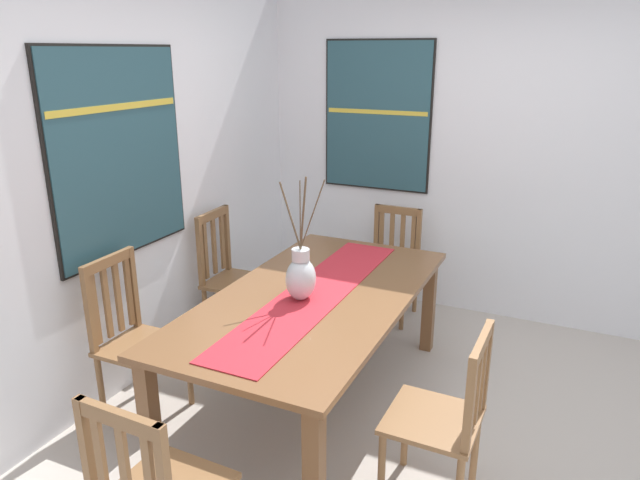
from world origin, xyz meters
The scene contains 12 objects.
ground_plane centered at (0.00, 0.00, -0.01)m, with size 6.40×6.40×0.03m, color #B2A89E.
wall_back centered at (0.00, 1.86, 1.35)m, with size 6.40×0.12×2.70m, color silver.
wall_side centered at (1.86, 0.00, 1.35)m, with size 0.12×6.40×2.70m, color silver.
dining_table centered at (0.03, 0.61, 0.65)m, with size 2.08×1.07×0.73m.
table_runner centered at (0.03, 0.61, 0.73)m, with size 1.91×0.36×0.01m, color #B7232D.
centerpiece_vase centered at (-0.06, 0.65, 0.87)m, with size 0.20×0.31×0.73m.
chair_0 centered at (-0.47, -0.29, 0.48)m, with size 0.43×0.43×0.92m.
chair_1 centered at (-0.49, 1.54, 0.50)m, with size 0.43×0.43×0.98m.
chair_2 centered at (1.45, 0.60, 0.47)m, with size 0.42×0.42×0.89m.
chair_4 centered at (0.58, 1.57, 0.49)m, with size 0.43×0.43×0.98m.
painting_on_back_wall centered at (-0.18, 1.79, 1.51)m, with size 1.07×0.05×1.24m.
painting_on_side_wall centered at (1.79, 0.87, 1.58)m, with size 0.05×0.91×1.21m.
Camera 1 is at (-2.78, -0.73, 2.10)m, focal length 32.44 mm.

